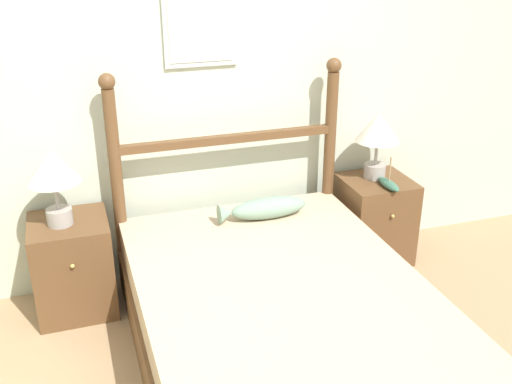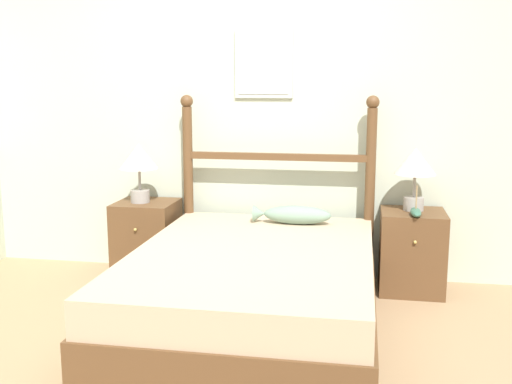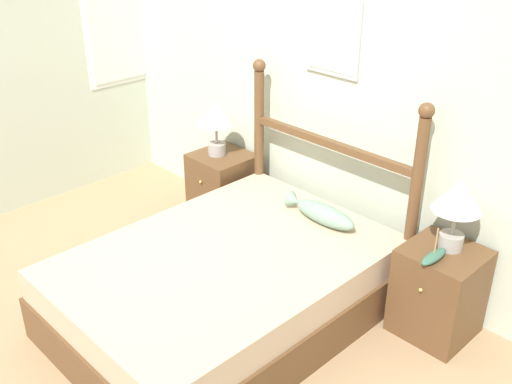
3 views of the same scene
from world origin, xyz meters
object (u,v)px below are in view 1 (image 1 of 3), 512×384
(nightstand_left, at_px, (73,266))
(table_lamp_left, at_px, (53,172))
(bed, at_px, (282,324))
(fish_pillow, at_px, (264,208))
(table_lamp_right, at_px, (378,132))
(nightstand_right, at_px, (374,219))
(model_boat, at_px, (389,184))

(nightstand_left, xyz_separation_m, table_lamp_left, (-0.03, -0.02, 0.60))
(bed, relative_size, fish_pillow, 3.63)
(bed, bearing_deg, table_lamp_right, 42.26)
(nightstand_left, bearing_deg, table_lamp_right, 1.35)
(bed, height_order, table_lamp_right, table_lamp_right)
(table_lamp_left, distance_m, table_lamp_right, 1.99)
(nightstand_left, height_order, nightstand_right, same)
(model_boat, bearing_deg, nightstand_right, 91.27)
(bed, bearing_deg, nightstand_left, 139.24)
(nightstand_right, xyz_separation_m, table_lamp_right, (0.00, 0.05, 0.60))
(bed, xyz_separation_m, fish_pillow, (0.15, 0.72, 0.31))
(fish_pillow, bearing_deg, table_lamp_left, 174.82)
(bed, distance_m, table_lamp_left, 1.46)
(table_lamp_right, bearing_deg, model_boat, -89.21)
(bed, height_order, nightstand_right, nightstand_right)
(bed, xyz_separation_m, model_boat, (0.98, 0.71, 0.36))
(model_boat, bearing_deg, table_lamp_left, 176.64)
(nightstand_left, relative_size, fish_pillow, 1.05)
(nightstand_left, xyz_separation_m, nightstand_right, (1.96, 0.00, 0.00))
(nightstand_left, relative_size, table_lamp_left, 1.31)
(table_lamp_right, relative_size, fish_pillow, 0.80)
(model_boat, relative_size, fish_pillow, 0.42)
(table_lamp_left, height_order, table_lamp_right, same)
(fish_pillow, bearing_deg, nightstand_right, 8.61)
(nightstand_right, relative_size, fish_pillow, 1.05)
(nightstand_left, bearing_deg, bed, -40.76)
(table_lamp_right, relative_size, model_boat, 1.90)
(bed, height_order, model_boat, model_boat)
(table_lamp_right, bearing_deg, nightstand_left, -178.65)
(table_lamp_right, distance_m, fish_pillow, 0.91)
(bed, relative_size, model_boat, 8.60)
(nightstand_left, xyz_separation_m, fish_pillow, (1.13, -0.13, 0.26))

